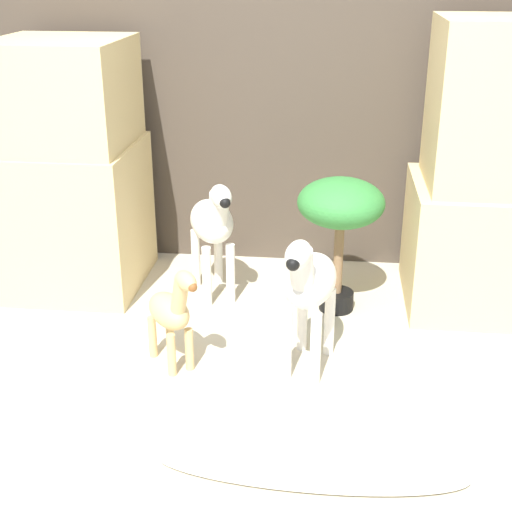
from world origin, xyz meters
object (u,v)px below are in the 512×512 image
Objects in this scene: potted_palm_front at (341,210)px; surfboard at (306,466)px; zebra_left at (213,224)px; giraffe_figurine at (172,311)px; zebra_right at (308,284)px.

potted_palm_front reaches higher than surfboard.
zebra_left reaches higher than giraffe_figurine.
zebra_left is 0.64m from potted_palm_front.
giraffe_figurine is (-0.56, -0.04, -0.14)m from zebra_right.
giraffe_figurine is 0.95m from potted_palm_front.
zebra_left is 0.60× the size of surfboard.
zebra_right is at bearing 92.85° from surfboard.
zebra_right is at bearing -52.45° from zebra_left.
zebra_right is 1.00× the size of zebra_left.
potted_palm_front is (0.62, -0.08, 0.12)m from zebra_left.
zebra_left is 0.96× the size of potted_palm_front.
surfboard is (-0.09, -1.23, -0.50)m from potted_palm_front.
potted_palm_front is (0.68, 0.61, 0.26)m from giraffe_figurine.
zebra_right is 0.82m from zebra_left.
zebra_right and zebra_left have the same top height.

